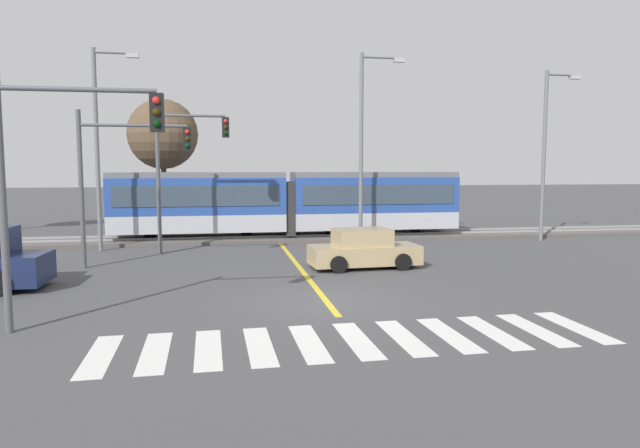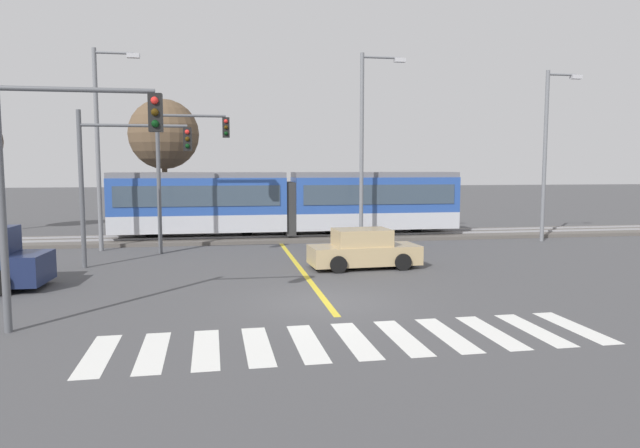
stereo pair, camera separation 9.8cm
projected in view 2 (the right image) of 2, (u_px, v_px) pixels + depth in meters
name	position (u px, v px, depth m)	size (l,w,h in m)	color
ground_plane	(326.00, 302.00, 16.44)	(200.00, 200.00, 0.00)	#474749
track_bed	(277.00, 237.00, 30.88)	(120.00, 4.00, 0.18)	#56514C
rail_near	(279.00, 236.00, 30.16)	(120.00, 0.08, 0.10)	#939399
rail_far	(276.00, 233.00, 31.57)	(120.00, 0.08, 0.10)	#939399
light_rail_tram	(289.00, 201.00, 30.78)	(18.50, 2.64, 3.43)	#B7BAC1
crosswalk_stripe_0	(98.00, 355.00, 11.80)	(0.56, 2.80, 0.01)	silver
crosswalk_stripe_1	(153.00, 352.00, 12.01)	(0.56, 2.80, 0.01)	silver
crosswalk_stripe_2	(206.00, 349.00, 12.22)	(0.56, 2.80, 0.01)	silver
crosswalk_stripe_3	(258.00, 346.00, 12.42)	(0.56, 2.80, 0.01)	silver
crosswalk_stripe_4	(307.00, 343.00, 12.63)	(0.56, 2.80, 0.01)	silver
crosswalk_stripe_5	(355.00, 340.00, 12.83)	(0.56, 2.80, 0.01)	silver
crosswalk_stripe_6	(402.00, 337.00, 13.04)	(0.56, 2.80, 0.01)	silver
crosswalk_stripe_7	(447.00, 335.00, 13.24)	(0.56, 2.80, 0.01)	silver
crosswalk_stripe_8	(491.00, 332.00, 13.45)	(0.56, 2.80, 0.01)	silver
crosswalk_stripe_9	(533.00, 330.00, 13.65)	(0.56, 2.80, 0.01)	silver
crosswalk_stripe_10	(574.00, 327.00, 13.86)	(0.56, 2.80, 0.01)	silver
lane_centre_line	(300.00, 269.00, 21.86)	(0.20, 14.41, 0.01)	gold
sedan_crossing	(364.00, 250.00, 21.99)	(4.29, 2.10, 1.52)	tan
traffic_light_mid_left	(120.00, 165.00, 21.90)	(4.25, 0.38, 6.05)	#515459
traffic_light_near_left	(57.00, 161.00, 13.25)	(3.75, 0.38, 6.06)	#515459
traffic_light_far_left	(181.00, 158.00, 25.45)	(3.25, 0.38, 6.58)	#515459
street_lamp_west	(101.00, 138.00, 26.05)	(2.08, 0.28, 9.24)	slate
street_lamp_centre	(366.00, 138.00, 28.50)	(2.31, 0.28, 9.50)	slate
street_lamp_east	(548.00, 146.00, 29.51)	(1.96, 0.28, 8.81)	slate
bare_tree_west	(164.00, 135.00, 34.35)	(4.20, 4.20, 7.96)	brown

